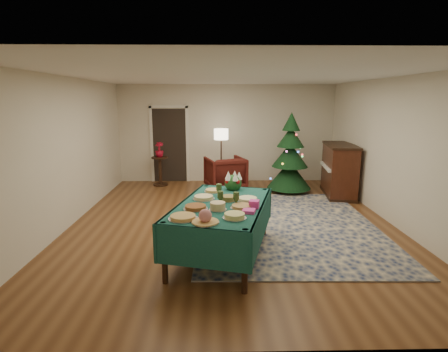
{
  "coord_description": "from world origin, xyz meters",
  "views": [
    {
      "loc": [
        -0.29,
        -6.31,
        2.29
      ],
      "look_at": [
        -0.16,
        -0.58,
        1.03
      ],
      "focal_mm": 28.0,
      "sensor_mm": 36.0,
      "label": 1
    }
  ],
  "objects_px": {
    "gift_box": "(254,204)",
    "piano": "(339,171)",
    "floor_lamp": "(221,138)",
    "christmas_tree": "(290,157)",
    "side_table": "(160,172)",
    "potted_plant": "(159,153)",
    "armchair": "(225,172)",
    "buffet_table": "(222,214)"
  },
  "relations": [
    {
      "from": "gift_box",
      "to": "piano",
      "type": "xyz_separation_m",
      "value": [
        2.44,
        3.56,
        -0.26
      ]
    },
    {
      "from": "floor_lamp",
      "to": "christmas_tree",
      "type": "xyz_separation_m",
      "value": [
        1.71,
        -0.62,
        -0.41
      ]
    },
    {
      "from": "side_table",
      "to": "christmas_tree",
      "type": "distance_m",
      "value": 3.48
    },
    {
      "from": "potted_plant",
      "to": "christmas_tree",
      "type": "relative_size",
      "value": 0.2
    },
    {
      "from": "potted_plant",
      "to": "christmas_tree",
      "type": "height_order",
      "value": "christmas_tree"
    },
    {
      "from": "gift_box",
      "to": "potted_plant",
      "type": "relative_size",
      "value": 0.33
    },
    {
      "from": "armchair",
      "to": "floor_lamp",
      "type": "distance_m",
      "value": 0.92
    },
    {
      "from": "buffet_table",
      "to": "piano",
      "type": "distance_m",
      "value": 4.41
    },
    {
      "from": "buffet_table",
      "to": "floor_lamp",
      "type": "bearing_deg",
      "value": 89.31
    },
    {
      "from": "side_table",
      "to": "potted_plant",
      "type": "height_order",
      "value": "potted_plant"
    },
    {
      "from": "buffet_table",
      "to": "potted_plant",
      "type": "height_order",
      "value": "potted_plant"
    },
    {
      "from": "piano",
      "to": "side_table",
      "type": "bearing_deg",
      "value": 166.33
    },
    {
      "from": "potted_plant",
      "to": "buffet_table",
      "type": "bearing_deg",
      "value": -70.11
    },
    {
      "from": "side_table",
      "to": "christmas_tree",
      "type": "height_order",
      "value": "christmas_tree"
    },
    {
      "from": "armchair",
      "to": "christmas_tree",
      "type": "relative_size",
      "value": 0.47
    },
    {
      "from": "floor_lamp",
      "to": "potted_plant",
      "type": "distance_m",
      "value": 1.71
    },
    {
      "from": "floor_lamp",
      "to": "side_table",
      "type": "height_order",
      "value": "floor_lamp"
    },
    {
      "from": "floor_lamp",
      "to": "side_table",
      "type": "xyz_separation_m",
      "value": [
        -1.65,
        0.11,
        -0.93
      ]
    },
    {
      "from": "floor_lamp",
      "to": "piano",
      "type": "bearing_deg",
      "value": -19.03
    },
    {
      "from": "buffet_table",
      "to": "potted_plant",
      "type": "bearing_deg",
      "value": 109.89
    },
    {
      "from": "armchair",
      "to": "piano",
      "type": "distance_m",
      "value": 2.81
    },
    {
      "from": "armchair",
      "to": "christmas_tree",
      "type": "height_order",
      "value": "christmas_tree"
    },
    {
      "from": "buffet_table",
      "to": "side_table",
      "type": "distance_m",
      "value": 4.72
    },
    {
      "from": "christmas_tree",
      "to": "side_table",
      "type": "bearing_deg",
      "value": 167.7
    },
    {
      "from": "buffet_table",
      "to": "christmas_tree",
      "type": "height_order",
      "value": "christmas_tree"
    },
    {
      "from": "gift_box",
      "to": "potted_plant",
      "type": "height_order",
      "value": "potted_plant"
    },
    {
      "from": "armchair",
      "to": "side_table",
      "type": "xyz_separation_m",
      "value": [
        -1.75,
        0.5,
        -0.09
      ]
    },
    {
      "from": "armchair",
      "to": "potted_plant",
      "type": "relative_size",
      "value": 2.36
    },
    {
      "from": "christmas_tree",
      "to": "gift_box",
      "type": "bearing_deg",
      "value": -108.52
    },
    {
      "from": "buffet_table",
      "to": "potted_plant",
      "type": "relative_size",
      "value": 5.85
    },
    {
      "from": "side_table",
      "to": "gift_box",
      "type": "bearing_deg",
      "value": -66.26
    },
    {
      "from": "floor_lamp",
      "to": "christmas_tree",
      "type": "distance_m",
      "value": 1.86
    },
    {
      "from": "gift_box",
      "to": "christmas_tree",
      "type": "bearing_deg",
      "value": 71.48
    },
    {
      "from": "buffet_table",
      "to": "potted_plant",
      "type": "xyz_separation_m",
      "value": [
        -1.6,
        4.43,
        0.24
      ]
    },
    {
      "from": "gift_box",
      "to": "potted_plant",
      "type": "distance_m",
      "value": 5.09
    },
    {
      "from": "christmas_tree",
      "to": "piano",
      "type": "relative_size",
      "value": 1.31
    },
    {
      "from": "potted_plant",
      "to": "piano",
      "type": "bearing_deg",
      "value": -13.67
    },
    {
      "from": "gift_box",
      "to": "piano",
      "type": "height_order",
      "value": "piano"
    },
    {
      "from": "gift_box",
      "to": "floor_lamp",
      "type": "bearing_deg",
      "value": 94.96
    },
    {
      "from": "gift_box",
      "to": "armchair",
      "type": "bearing_deg",
      "value": 94.07
    },
    {
      "from": "buffet_table",
      "to": "gift_box",
      "type": "relative_size",
      "value": 17.9
    },
    {
      "from": "piano",
      "to": "gift_box",
      "type": "bearing_deg",
      "value": -124.42
    }
  ]
}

